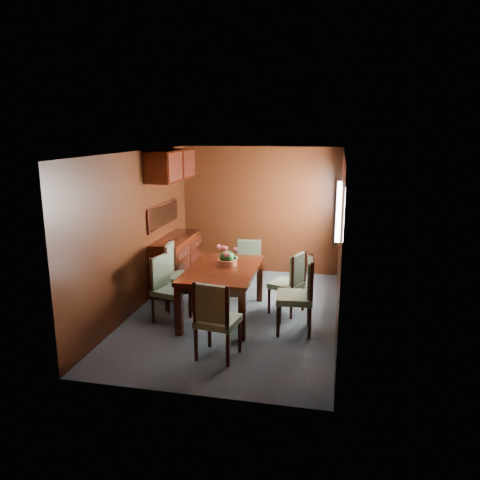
% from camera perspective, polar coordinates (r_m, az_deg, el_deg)
% --- Properties ---
extents(ground, '(4.50, 4.50, 0.00)m').
position_cam_1_polar(ground, '(7.14, -0.67, -8.96)').
color(ground, '#323C44').
rests_on(ground, ground).
extents(room_shell, '(3.06, 4.52, 2.41)m').
position_cam_1_polar(room_shell, '(7.03, -0.95, 4.52)').
color(room_shell, black).
rests_on(room_shell, ground).
extents(sideboard, '(0.48, 1.40, 0.90)m').
position_cam_1_polar(sideboard, '(8.23, -7.69, -2.70)').
color(sideboard, black).
rests_on(sideboard, ground).
extents(dining_table, '(1.01, 1.60, 0.75)m').
position_cam_1_polar(dining_table, '(6.84, -2.12, -4.26)').
color(dining_table, black).
rests_on(dining_table, ground).
extents(chair_left_near, '(0.53, 0.55, 0.97)m').
position_cam_1_polar(chair_left_near, '(6.84, -8.92, -5.37)').
color(chair_left_near, black).
rests_on(chair_left_near, ground).
extents(chair_left_far, '(0.52, 0.54, 1.02)m').
position_cam_1_polar(chair_left_far, '(7.32, -7.72, -3.81)').
color(chair_left_far, black).
rests_on(chair_left_far, ground).
extents(chair_right_near, '(0.52, 0.54, 1.05)m').
position_cam_1_polar(chair_right_near, '(6.39, 7.40, -6.20)').
color(chair_right_near, black).
rests_on(chair_right_near, ground).
extents(chair_right_far, '(0.57, 0.58, 0.95)m').
position_cam_1_polar(chair_right_far, '(7.03, 6.24, -4.84)').
color(chair_right_far, black).
rests_on(chair_right_far, ground).
extents(chair_head, '(0.54, 0.52, 1.00)m').
position_cam_1_polar(chair_head, '(5.62, -3.03, -9.26)').
color(chair_head, black).
rests_on(chair_head, ground).
extents(chair_foot, '(0.47, 0.46, 0.91)m').
position_cam_1_polar(chair_foot, '(7.88, 1.05, -2.90)').
color(chair_foot, black).
rests_on(chair_foot, ground).
extents(flower_centerpiece, '(0.32, 0.32, 0.32)m').
position_cam_1_polar(flower_centerpiece, '(6.89, -1.59, -1.89)').
color(flower_centerpiece, '#AB5334').
rests_on(flower_centerpiece, dining_table).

